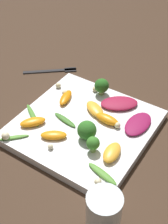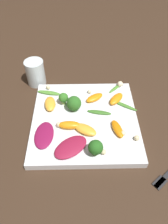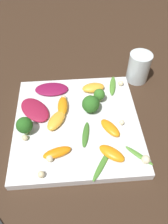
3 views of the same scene
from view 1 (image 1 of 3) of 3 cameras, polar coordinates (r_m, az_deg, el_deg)
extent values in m
plane|color=#382619|center=(0.76, -0.01, -3.23)|extent=(2.40, 2.40, 0.00)
cube|color=white|center=(0.75, -0.01, -2.65)|extent=(0.30, 0.30, 0.02)
cylinder|color=silver|center=(0.57, 3.63, -17.86)|extent=(0.06, 0.06, 0.09)
cube|color=#262628|center=(0.95, -6.28, 7.54)|extent=(0.13, 0.11, 0.01)
cube|color=#262628|center=(0.95, -2.50, 7.82)|extent=(0.04, 0.04, 0.01)
ellipsoid|color=maroon|center=(0.79, 6.46, 1.59)|extent=(0.11, 0.10, 0.01)
ellipsoid|color=maroon|center=(0.74, 9.85, -2.15)|extent=(0.05, 0.09, 0.01)
ellipsoid|color=#FCAD33|center=(0.77, 2.10, 0.48)|extent=(0.07, 0.06, 0.02)
ellipsoid|color=orange|center=(0.74, -9.36, -1.82)|extent=(0.06, 0.06, 0.02)
ellipsoid|color=orange|center=(0.74, 4.23, -1.31)|extent=(0.06, 0.03, 0.02)
ellipsoid|color=orange|center=(0.71, -5.57, -4.24)|extent=(0.06, 0.05, 0.01)
ellipsoid|color=#FCAD33|center=(0.67, 5.13, -7.38)|extent=(0.04, 0.06, 0.02)
ellipsoid|color=orange|center=(0.80, -3.38, 2.64)|extent=(0.04, 0.07, 0.01)
cylinder|color=#7A9E51|center=(0.68, 1.64, -6.63)|extent=(0.01, 0.01, 0.02)
sphere|color=#387A28|center=(0.67, 1.67, -5.72)|extent=(0.03, 0.03, 0.03)
cylinder|color=#84AD5B|center=(0.82, 3.20, 3.79)|extent=(0.01, 0.01, 0.02)
sphere|color=#26601E|center=(0.81, 3.25, 4.83)|extent=(0.04, 0.04, 0.04)
cylinder|color=#84AD5B|center=(0.70, 0.52, -4.38)|extent=(0.01, 0.01, 0.01)
sphere|color=#2D6B23|center=(0.69, 0.53, -3.34)|extent=(0.04, 0.04, 0.04)
ellipsoid|color=#47842D|center=(0.77, -9.38, -0.57)|extent=(0.08, 0.06, 0.01)
ellipsoid|color=#3D7528|center=(0.75, -3.51, -1.43)|extent=(0.07, 0.03, 0.01)
ellipsoid|color=#518E33|center=(0.64, 3.35, -11.19)|extent=(0.08, 0.03, 0.01)
ellipsoid|color=#518E33|center=(0.72, -12.72, -4.57)|extent=(0.06, 0.06, 0.01)
sphere|color=beige|center=(0.73, 6.13, -2.42)|extent=(0.01, 0.01, 0.01)
sphere|color=beige|center=(0.69, -6.17, -6.28)|extent=(0.01, 0.01, 0.01)
sphere|color=beige|center=(0.83, 2.02, 4.23)|extent=(0.01, 0.01, 0.01)
sphere|color=beige|center=(0.85, -4.74, 4.86)|extent=(0.01, 0.01, 0.01)
sphere|color=beige|center=(0.82, -3.52, 3.55)|extent=(0.01, 0.01, 0.01)
sphere|color=beige|center=(0.62, 2.56, -12.59)|extent=(0.01, 0.01, 0.01)
sphere|color=beige|center=(0.72, -14.15, -4.24)|extent=(0.02, 0.02, 0.02)
camera|label=2|loc=(0.91, 19.15, 37.66)|focal=35.00mm
camera|label=3|loc=(0.77, -24.16, 32.31)|focal=35.00mm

